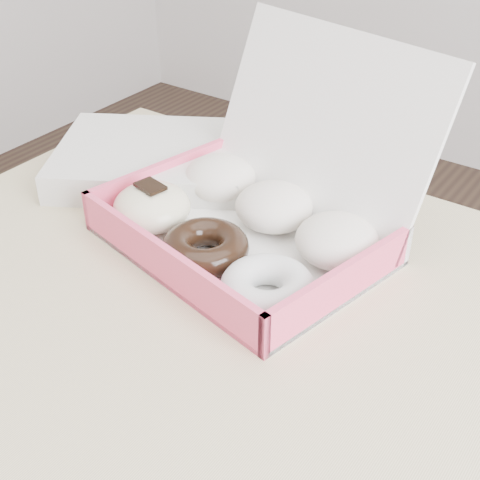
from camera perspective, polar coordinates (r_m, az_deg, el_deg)
The scene contains 3 objects.
table at distance 0.71m, azimuth 7.05°, elevation -16.93°, with size 1.20×0.80×0.75m.
donut_box at distance 0.82m, azimuth 0.92°, elevation 2.29°, with size 0.38×0.37×0.23m.
newspapers at distance 0.99m, azimuth -7.48°, elevation 6.85°, with size 0.27×0.22×0.04m, color white.
Camera 1 is at (0.19, -0.41, 1.22)m, focal length 50.00 mm.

